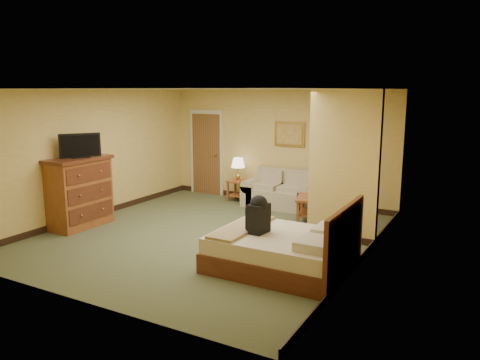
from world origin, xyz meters
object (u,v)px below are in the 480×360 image
Objects in this scene: dresser at (79,192)px; bed at (284,250)px; coffee_table at (316,204)px; loveseat at (281,195)px.

bed is at bearing -1.57° from dresser.
dresser is at bearing 178.43° from bed.
coffee_table is at bearing 100.11° from bed.
bed is (0.48, -2.66, -0.06)m from coffee_table.
coffee_table is 0.48× the size of bed.
loveseat is 1.28m from coffee_table.
loveseat is at bearing 114.68° from bed.
coffee_table is at bearing -33.26° from loveseat.
bed is at bearing -79.89° from coffee_table.
bed is (1.55, -3.37, 0.01)m from loveseat.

